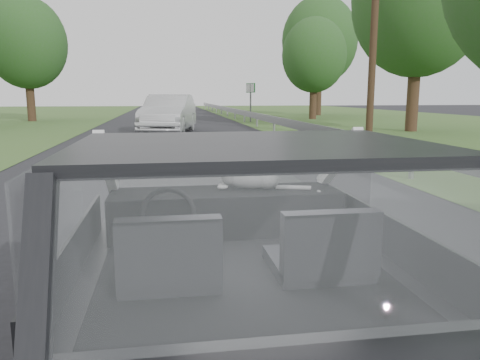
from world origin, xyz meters
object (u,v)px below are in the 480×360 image
object	(u,v)px
highway_sign	(251,103)
utility_pole	(374,26)
subject_car	(239,259)
cat	(251,178)
other_car	(169,114)

from	to	relation	value
highway_sign	utility_pole	world-z (taller)	utility_pole
highway_sign	utility_pole	bearing A→B (deg)	-99.04
subject_car	cat	size ratio (longest dim) A/B	7.80
highway_sign	subject_car	bearing A→B (deg)	-123.43
highway_sign	cat	bearing A→B (deg)	-123.28
other_car	highway_sign	bearing A→B (deg)	66.98
cat	utility_pole	distance (m)	16.37
subject_car	utility_pole	distance (m)	17.10
subject_car	other_car	world-z (taller)	other_car
cat	other_car	xyz separation A→B (m)	(-0.43, 17.74, -0.23)
other_car	highway_sign	size ratio (longest dim) A/B	2.17
other_car	utility_pole	world-z (taller)	utility_pole
cat	utility_pole	size ratio (longest dim) A/B	0.06
other_car	highway_sign	xyz separation A→B (m)	(5.04, 7.61, 0.34)
other_car	utility_pole	xyz separation A→B (m)	(7.79, -3.47, 3.40)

